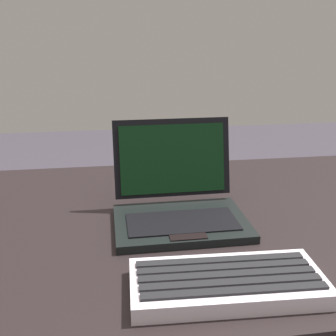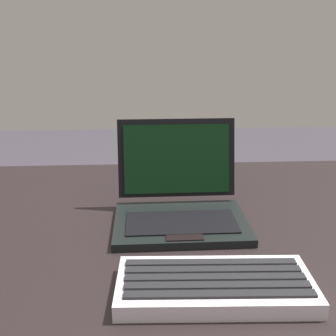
{
  "view_description": "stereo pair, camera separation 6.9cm",
  "coord_description": "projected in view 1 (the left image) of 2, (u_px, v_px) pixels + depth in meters",
  "views": [
    {
      "loc": [
        -0.17,
        -0.8,
        1.14
      ],
      "look_at": [
        -0.06,
        -0.04,
        0.87
      ],
      "focal_mm": 43.24,
      "sensor_mm": 36.0,
      "label": 1
    },
    {
      "loc": [
        -0.1,
        -0.81,
        1.14
      ],
      "look_at": [
        -0.06,
        -0.04,
        0.87
      ],
      "focal_mm": 43.24,
      "sensor_mm": 36.0,
      "label": 2
    }
  ],
  "objects": [
    {
      "name": "laptop_front",
      "position": [
        178.0,
        202.0,
        0.87
      ],
      "size": [
        0.28,
        0.24,
        0.2
      ],
      "color": "black",
      "rests_on": "desk"
    },
    {
      "name": "external_keyboard",
      "position": [
        229.0,
        282.0,
        0.64
      ],
      "size": [
        0.31,
        0.15,
        0.03
      ],
      "color": "silver",
      "rests_on": "desk"
    },
    {
      "name": "desk",
      "position": [
        192.0,
        244.0,
        0.92
      ],
      "size": [
        1.76,
        0.77,
        0.74
      ],
      "color": "black",
      "rests_on": "ground"
    }
  ]
}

